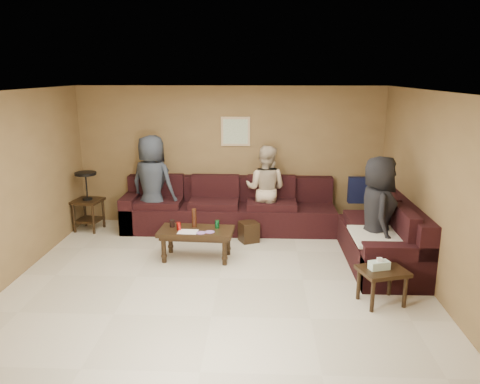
{
  "coord_description": "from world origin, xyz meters",
  "views": [
    {
      "loc": [
        0.54,
        -5.86,
        2.72
      ],
      "look_at": [
        0.25,
        0.85,
        1.0
      ],
      "focal_mm": 35.0,
      "sensor_mm": 36.0,
      "label": 1
    }
  ],
  "objects_px": {
    "person_right": "(377,214)",
    "coffee_table": "(196,234)",
    "sectional_sofa": "(276,222)",
    "end_table_left": "(88,200)",
    "person_left": "(153,184)",
    "side_table_right": "(382,274)",
    "person_middle": "(266,189)",
    "waste_bin": "(249,232)"
  },
  "relations": [
    {
      "from": "side_table_right",
      "to": "waste_bin",
      "type": "height_order",
      "value": "side_table_right"
    },
    {
      "from": "end_table_left",
      "to": "side_table_right",
      "type": "distance_m",
      "value": 5.17
    },
    {
      "from": "coffee_table",
      "to": "person_right",
      "type": "xyz_separation_m",
      "value": [
        2.57,
        -0.29,
        0.43
      ]
    },
    {
      "from": "coffee_table",
      "to": "person_left",
      "type": "bearing_deg",
      "value": 126.7
    },
    {
      "from": "person_middle",
      "to": "person_right",
      "type": "relative_size",
      "value": 0.93
    },
    {
      "from": "coffee_table",
      "to": "person_left",
      "type": "distance_m",
      "value": 1.59
    },
    {
      "from": "end_table_left",
      "to": "person_left",
      "type": "relative_size",
      "value": 0.61
    },
    {
      "from": "waste_bin",
      "to": "end_table_left",
      "type": "bearing_deg",
      "value": 170.54
    },
    {
      "from": "coffee_table",
      "to": "person_left",
      "type": "relative_size",
      "value": 0.66
    },
    {
      "from": "coffee_table",
      "to": "person_right",
      "type": "relative_size",
      "value": 0.69
    },
    {
      "from": "person_left",
      "to": "person_middle",
      "type": "height_order",
      "value": "person_left"
    },
    {
      "from": "end_table_left",
      "to": "waste_bin",
      "type": "xyz_separation_m",
      "value": [
        2.85,
        -0.47,
        -0.38
      ]
    },
    {
      "from": "side_table_right",
      "to": "waste_bin",
      "type": "bearing_deg",
      "value": 128.46
    },
    {
      "from": "person_left",
      "to": "person_middle",
      "type": "bearing_deg",
      "value": -156.91
    },
    {
      "from": "person_left",
      "to": "person_middle",
      "type": "relative_size",
      "value": 1.12
    },
    {
      "from": "person_left",
      "to": "person_right",
      "type": "xyz_separation_m",
      "value": [
        3.48,
        -1.51,
        -0.03
      ]
    },
    {
      "from": "person_right",
      "to": "coffee_table",
      "type": "bearing_deg",
      "value": 86.38
    },
    {
      "from": "person_left",
      "to": "person_right",
      "type": "distance_m",
      "value": 3.8
    },
    {
      "from": "waste_bin",
      "to": "person_right",
      "type": "relative_size",
      "value": 0.2
    },
    {
      "from": "sectional_sofa",
      "to": "end_table_left",
      "type": "height_order",
      "value": "end_table_left"
    },
    {
      "from": "end_table_left",
      "to": "side_table_right",
      "type": "relative_size",
      "value": 1.63
    },
    {
      "from": "waste_bin",
      "to": "person_left",
      "type": "relative_size",
      "value": 0.2
    },
    {
      "from": "sectional_sofa",
      "to": "person_left",
      "type": "distance_m",
      "value": 2.22
    },
    {
      "from": "person_middle",
      "to": "person_right",
      "type": "height_order",
      "value": "person_right"
    },
    {
      "from": "coffee_table",
      "to": "person_middle",
      "type": "relative_size",
      "value": 0.74
    },
    {
      "from": "person_middle",
      "to": "sectional_sofa",
      "type": "bearing_deg",
      "value": 125.78
    },
    {
      "from": "person_right",
      "to": "sectional_sofa",
      "type": "bearing_deg",
      "value": 53.41
    },
    {
      "from": "coffee_table",
      "to": "person_middle",
      "type": "xyz_separation_m",
      "value": [
        1.04,
        1.32,
        0.37
      ]
    },
    {
      "from": "sectional_sofa",
      "to": "coffee_table",
      "type": "distance_m",
      "value": 1.47
    },
    {
      "from": "coffee_table",
      "to": "sectional_sofa",
      "type": "bearing_deg",
      "value": 34.28
    },
    {
      "from": "end_table_left",
      "to": "side_table_right",
      "type": "xyz_separation_m",
      "value": [
        4.49,
        -2.55,
        -0.16
      ]
    },
    {
      "from": "person_right",
      "to": "person_middle",
      "type": "bearing_deg",
      "value": 46.31
    },
    {
      "from": "sectional_sofa",
      "to": "side_table_right",
      "type": "height_order",
      "value": "sectional_sofa"
    },
    {
      "from": "side_table_right",
      "to": "person_left",
      "type": "bearing_deg",
      "value": 142.75
    },
    {
      "from": "person_right",
      "to": "person_left",
      "type": "bearing_deg",
      "value": 69.38
    },
    {
      "from": "end_table_left",
      "to": "person_middle",
      "type": "height_order",
      "value": "person_middle"
    },
    {
      "from": "side_table_right",
      "to": "person_left",
      "type": "xyz_separation_m",
      "value": [
        -3.32,
        2.53,
        0.46
      ]
    },
    {
      "from": "sectional_sofa",
      "to": "person_right",
      "type": "xyz_separation_m",
      "value": [
        1.36,
        -1.12,
        0.49
      ]
    },
    {
      "from": "end_table_left",
      "to": "side_table_right",
      "type": "height_order",
      "value": "end_table_left"
    },
    {
      "from": "sectional_sofa",
      "to": "person_middle",
      "type": "distance_m",
      "value": 0.68
    },
    {
      "from": "waste_bin",
      "to": "person_middle",
      "type": "distance_m",
      "value": 0.86
    },
    {
      "from": "person_left",
      "to": "waste_bin",
      "type": "bearing_deg",
      "value": -175.08
    }
  ]
}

